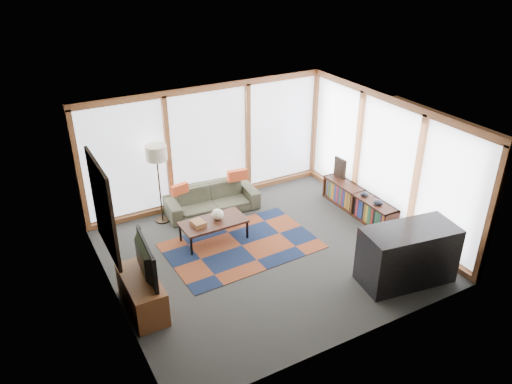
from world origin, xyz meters
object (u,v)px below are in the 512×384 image
television (140,260)px  tv_console (142,294)px  bar_counter (408,255)px  bookshelf (358,203)px  coffee_table (214,231)px  floor_lamp (159,184)px  sofa (212,199)px

television → tv_console: bearing=133.7°
bar_counter → bookshelf: bearing=79.5°
coffee_table → bookshelf: 3.12m
tv_console → bar_counter: 4.37m
coffee_table → bookshelf: size_ratio=0.61×
floor_lamp → bar_counter: 4.88m
floor_lamp → tv_console: floor_lamp is taller
television → bar_counter: television is taller
coffee_table → bar_counter: (2.32, -2.69, 0.29)m
bookshelf → television: size_ratio=1.91×
bookshelf → television: television is taller
floor_lamp → coffee_table: (0.63, -1.17, -0.62)m
floor_lamp → tv_console: size_ratio=1.42×
television → bar_counter: 4.35m
coffee_table → television: 2.27m
bookshelf → tv_console: (-4.89, -0.76, 0.04)m
bookshelf → sofa: bearing=149.0°
coffee_table → bookshelf: (3.08, -0.53, 0.05)m
sofa → coffee_table: size_ratio=1.56×
television → bar_counter: size_ratio=0.67×
floor_lamp → television: 2.68m
sofa → television: (-2.20, -2.31, 0.61)m
sofa → bar_counter: 4.20m
bookshelf → television: bearing=-171.5°
tv_console → bar_counter: size_ratio=0.74×
tv_console → coffee_table: bearing=35.5°
sofa → bar_counter: (1.88, -3.75, 0.22)m
bookshelf → bar_counter: bar_counter is taller
floor_lamp → bookshelf: floor_lamp is taller
sofa → floor_lamp: 1.21m
bar_counter → coffee_table: bearing=139.5°
floor_lamp → coffee_table: floor_lamp is taller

